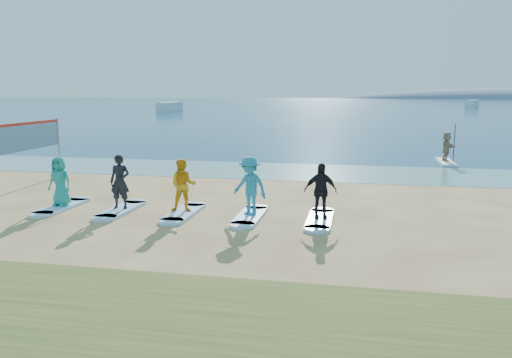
% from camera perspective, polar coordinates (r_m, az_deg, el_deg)
% --- Properties ---
extents(ground, '(600.00, 600.00, 0.00)m').
position_cam_1_polar(ground, '(13.16, -6.34, -6.04)').
color(ground, tan).
rests_on(ground, ground).
extents(shallow_water, '(600.00, 600.00, 0.00)m').
position_cam_1_polar(shallow_water, '(23.16, 1.55, 0.97)').
color(shallow_water, teal).
rests_on(shallow_water, ground).
extents(ocean, '(600.00, 600.00, 0.00)m').
position_cam_1_polar(ocean, '(172.12, 10.20, 8.54)').
color(ocean, navy).
rests_on(ocean, ground).
extents(paddleboard, '(0.78, 3.02, 0.12)m').
position_cam_1_polar(paddleboard, '(27.38, 20.85, 1.82)').
color(paddleboard, silver).
rests_on(paddleboard, ground).
extents(paddleboarder, '(0.67, 1.43, 1.48)m').
position_cam_1_polar(paddleboarder, '(27.29, 20.96, 3.48)').
color(paddleboarder, tan).
rests_on(paddleboarder, paddleboard).
extents(boat_offshore_a, '(2.26, 8.20, 1.77)m').
position_cam_1_polar(boat_offshore_a, '(96.13, -9.81, 7.60)').
color(boat_offshore_a, silver).
rests_on(boat_offshore_a, ground).
extents(boat_offshore_b, '(4.05, 5.72, 1.82)m').
position_cam_1_polar(boat_offshore_b, '(129.88, 23.43, 7.50)').
color(boat_offshore_b, silver).
rests_on(boat_offshore_b, ground).
extents(surfboard_0, '(0.70, 2.20, 0.09)m').
position_cam_1_polar(surfboard_0, '(16.85, -21.32, -2.97)').
color(surfboard_0, '#A4D5FF').
rests_on(surfboard_0, ground).
extents(student_0, '(0.79, 0.54, 1.54)m').
position_cam_1_polar(student_0, '(16.70, -21.50, -0.23)').
color(student_0, teal).
rests_on(student_0, surfboard_0).
extents(surfboard_1, '(0.70, 2.20, 0.09)m').
position_cam_1_polar(surfboard_1, '(15.86, -15.15, -3.40)').
color(surfboard_1, '#A4D5FF').
rests_on(surfboard_1, ground).
extents(student_1, '(0.63, 0.44, 1.66)m').
position_cam_1_polar(student_1, '(15.69, -15.29, -0.29)').
color(student_1, black).
rests_on(student_1, surfboard_1).
extents(surfboard_2, '(0.70, 2.20, 0.09)m').
position_cam_1_polar(surfboard_2, '(15.08, -8.24, -3.84)').
color(surfboard_2, '#A4D5FF').
rests_on(surfboard_2, ground).
extents(student_2, '(0.88, 0.76, 1.57)m').
position_cam_1_polar(student_2, '(14.91, -8.32, -0.73)').
color(student_2, orange).
rests_on(student_2, surfboard_2).
extents(surfboard_3, '(0.70, 2.20, 0.09)m').
position_cam_1_polar(surfboard_3, '(14.54, -0.69, -4.25)').
color(surfboard_3, '#A4D5FF').
rests_on(surfboard_3, ground).
extents(student_3, '(1.26, 1.02, 1.70)m').
position_cam_1_polar(student_3, '(14.35, -0.70, -0.79)').
color(student_3, teal).
rests_on(student_3, surfboard_3).
extents(surfboard_4, '(0.70, 2.20, 0.09)m').
position_cam_1_polar(surfboard_4, '(14.27, 7.30, -4.61)').
color(surfboard_4, '#A4D5FF').
rests_on(surfboard_4, ground).
extents(student_4, '(0.98, 0.56, 1.57)m').
position_cam_1_polar(student_4, '(14.08, 7.37, -1.35)').
color(student_4, black).
rests_on(student_4, surfboard_4).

